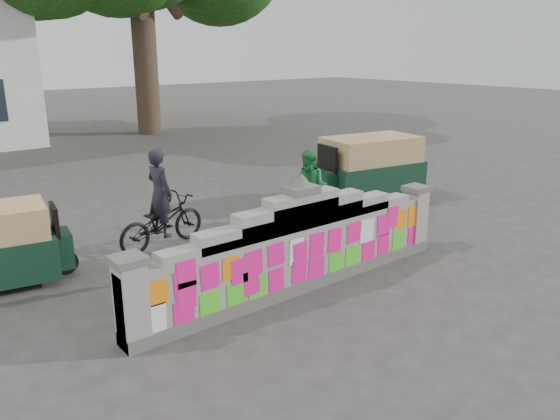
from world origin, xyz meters
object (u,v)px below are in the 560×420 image
(pedestrian, at_px, (310,187))
(cyclist_rider, at_px, (161,205))
(cyclist_bike, at_px, (162,222))
(rickshaw_right, at_px, (368,168))

(pedestrian, bearing_deg, cyclist_rider, -130.57)
(cyclist_rider, height_order, pedestrian, cyclist_rider)
(cyclist_rider, distance_m, pedestrian, 3.50)
(cyclist_bike, relative_size, pedestrian, 1.18)
(cyclist_bike, bearing_deg, cyclist_rider, 80.16)
(cyclist_rider, height_order, rickshaw_right, cyclist_rider)
(pedestrian, bearing_deg, rickshaw_right, 71.84)
(pedestrian, distance_m, rickshaw_right, 2.51)
(rickshaw_right, bearing_deg, cyclist_bike, 7.08)
(cyclist_rider, bearing_deg, rickshaw_right, -102.23)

